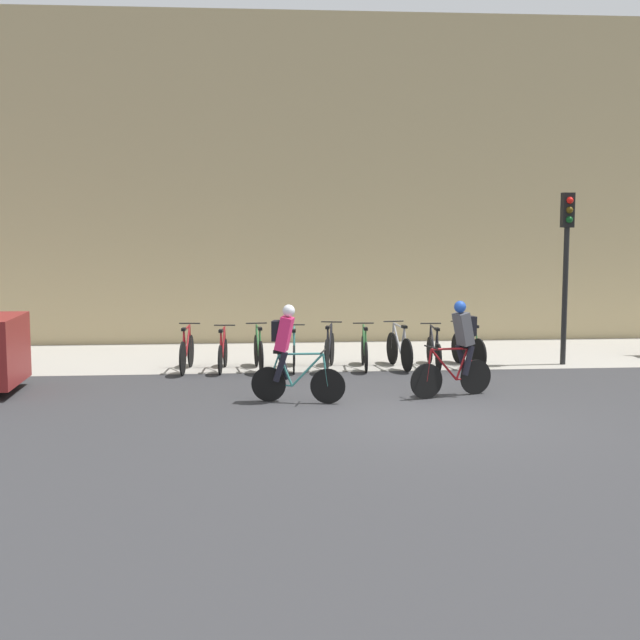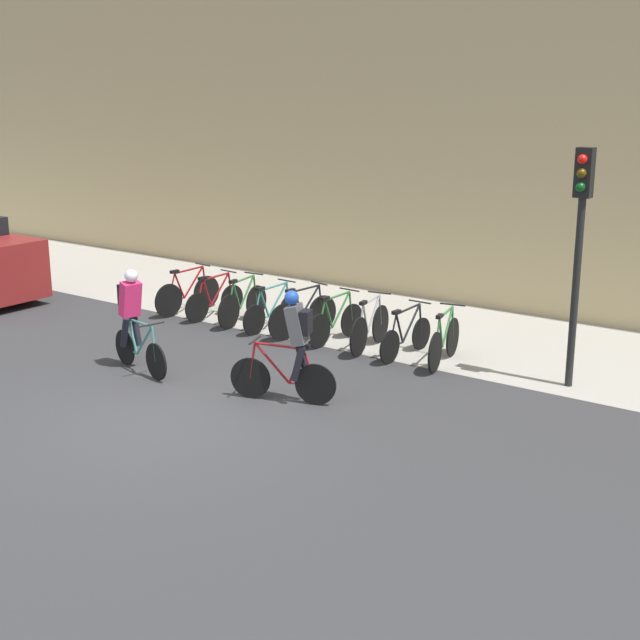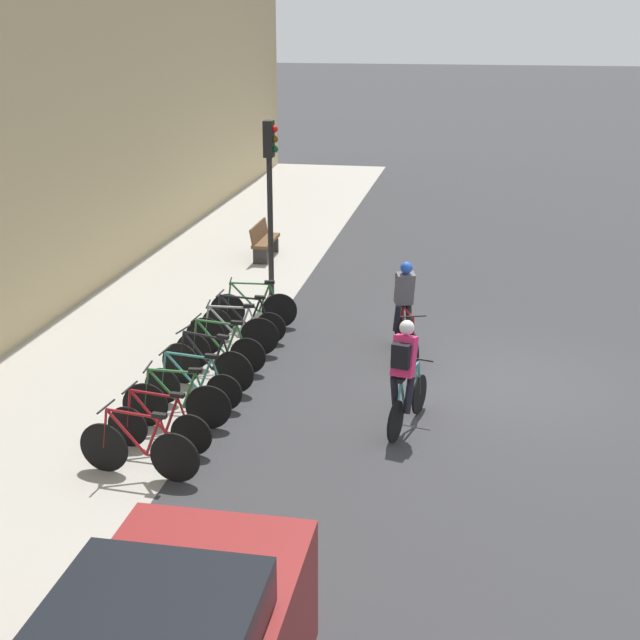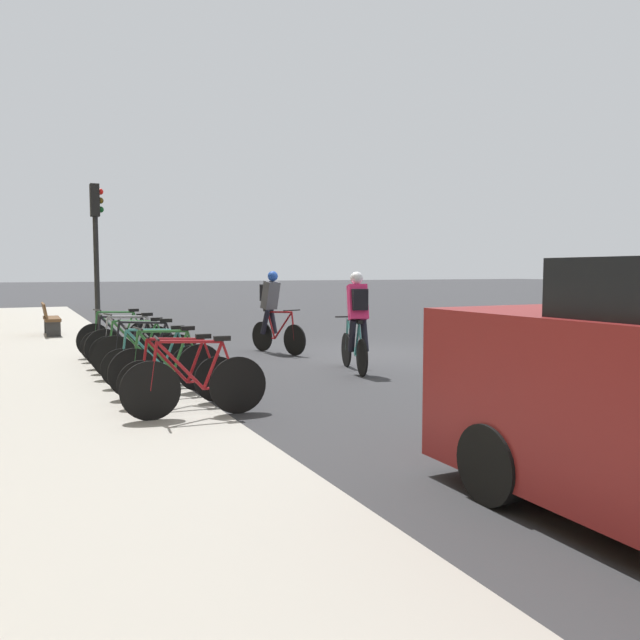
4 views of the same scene
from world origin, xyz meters
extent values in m
plane|color=#333335|center=(0.00, 0.00, 0.00)|extent=(200.00, 200.00, 0.00)
cube|color=#A39E93|center=(0.00, 6.75, 0.00)|extent=(44.00, 4.50, 0.01)
cube|color=tan|center=(0.00, 9.30, 4.23)|extent=(44.00, 0.60, 8.45)
cylinder|color=black|center=(-1.45, 1.34, 0.31)|extent=(0.62, 0.19, 0.63)
cylinder|color=black|center=(-2.49, 1.61, 0.31)|extent=(0.62, 0.19, 0.63)
cylinder|color=teal|center=(-1.80, 1.43, 0.60)|extent=(0.58, 0.18, 0.62)
cylinder|color=teal|center=(-2.19, 1.53, 0.58)|extent=(0.27, 0.11, 0.58)
cylinder|color=teal|center=(-1.92, 1.46, 0.88)|extent=(0.78, 0.24, 0.07)
cylinder|color=teal|center=(-2.28, 1.55, 0.31)|extent=(0.43, 0.14, 0.05)
cylinder|color=teal|center=(-2.40, 1.58, 0.59)|extent=(0.22, 0.09, 0.56)
cylinder|color=teal|center=(-1.49, 1.35, 0.60)|extent=(0.13, 0.06, 0.59)
cylinder|color=black|center=(-1.53, 1.36, 0.93)|extent=(0.14, 0.45, 0.03)
cube|color=black|center=(-2.30, 1.56, 0.90)|extent=(0.21, 0.13, 0.06)
cube|color=#E52866|center=(-2.21, 1.53, 1.23)|extent=(0.39, 0.39, 0.63)
sphere|color=silver|center=(-2.13, 1.51, 1.64)|extent=(0.27, 0.27, 0.22)
cylinder|color=black|center=(-2.28, 1.44, 0.66)|extent=(0.29, 0.17, 0.56)
cylinder|color=black|center=(-2.23, 1.65, 0.66)|extent=(0.26, 0.17, 0.56)
cube|color=black|center=(-2.34, 1.57, 1.28)|extent=(0.20, 0.29, 0.36)
cylinder|color=black|center=(0.37, 1.58, 0.33)|extent=(0.63, 0.25, 0.65)
cylinder|color=black|center=(1.37, 1.93, 0.33)|extent=(0.63, 0.25, 0.65)
cylinder|color=maroon|center=(0.71, 1.70, 0.61)|extent=(0.56, 0.23, 0.62)
cylinder|color=maroon|center=(1.08, 1.83, 0.59)|extent=(0.27, 0.13, 0.58)
cylinder|color=maroon|center=(0.82, 1.74, 0.89)|extent=(0.75, 0.29, 0.07)
cylinder|color=maroon|center=(1.17, 1.86, 0.32)|extent=(0.41, 0.17, 0.05)
cylinder|color=maroon|center=(1.28, 1.90, 0.60)|extent=(0.22, 0.10, 0.56)
cylinder|color=maroon|center=(0.41, 1.60, 0.62)|extent=(0.13, 0.07, 0.59)
cylinder|color=black|center=(0.45, 1.61, 0.95)|extent=(0.18, 0.44, 0.03)
cube|color=black|center=(1.19, 1.86, 0.92)|extent=(0.22, 0.14, 0.06)
cube|color=#4C4C51|center=(1.09, 1.83, 1.25)|extent=(0.41, 0.41, 0.63)
sphere|color=#1E47AD|center=(1.02, 1.81, 1.66)|extent=(0.28, 0.28, 0.22)
cylinder|color=black|center=(1.11, 1.95, 0.67)|extent=(0.30, 0.19, 0.56)
cylinder|color=black|center=(1.18, 1.74, 0.67)|extent=(0.26, 0.18, 0.56)
cube|color=black|center=(1.23, 1.88, 1.30)|extent=(0.22, 0.29, 0.36)
cylinder|color=black|center=(-4.10, 5.41, 0.36)|extent=(0.10, 0.71, 0.71)
cylinder|color=black|center=(-4.21, 4.36, 0.36)|extent=(0.10, 0.71, 0.71)
cylinder|color=maroon|center=(-4.14, 5.05, 0.64)|extent=(0.10, 0.58, 0.62)
cylinder|color=maroon|center=(-4.18, 4.67, 0.62)|extent=(0.07, 0.27, 0.58)
cylinder|color=maroon|center=(-4.15, 4.94, 0.92)|extent=(0.12, 0.78, 0.07)
cylinder|color=maroon|center=(-4.19, 4.57, 0.35)|extent=(0.07, 0.42, 0.05)
cylinder|color=maroon|center=(-4.20, 4.46, 0.63)|extent=(0.05, 0.22, 0.56)
cylinder|color=maroon|center=(-4.11, 5.37, 0.65)|extent=(0.05, 0.12, 0.59)
cylinder|color=black|center=(-4.11, 5.32, 0.98)|extent=(0.46, 0.07, 0.03)
cube|color=black|center=(-4.19, 4.55, 0.95)|extent=(0.10, 0.21, 0.06)
cylinder|color=black|center=(-3.35, 5.38, 0.31)|extent=(0.09, 0.62, 0.62)
cylinder|color=black|center=(-3.43, 4.40, 0.31)|extent=(0.09, 0.62, 0.62)
cylinder|color=maroon|center=(-3.37, 5.04, 0.59)|extent=(0.09, 0.54, 0.62)
cylinder|color=maroon|center=(-3.41, 4.68, 0.58)|extent=(0.06, 0.26, 0.58)
cylinder|color=maroon|center=(-3.38, 4.93, 0.87)|extent=(0.10, 0.73, 0.07)
cylinder|color=maroon|center=(-3.41, 4.59, 0.30)|extent=(0.07, 0.40, 0.05)
cylinder|color=maroon|center=(-3.42, 4.48, 0.58)|extent=(0.05, 0.21, 0.56)
cylinder|color=maroon|center=(-3.35, 5.34, 0.60)|extent=(0.05, 0.12, 0.58)
cylinder|color=black|center=(-3.35, 5.30, 0.93)|extent=(0.46, 0.07, 0.03)
cube|color=black|center=(-3.41, 4.57, 0.90)|extent=(0.10, 0.21, 0.06)
cylinder|color=black|center=(-2.67, 5.37, 0.35)|extent=(0.10, 0.70, 0.70)
cylinder|color=black|center=(-2.58, 4.41, 0.35)|extent=(0.10, 0.70, 0.70)
cylinder|color=#2D6B33|center=(-2.64, 5.04, 0.63)|extent=(0.09, 0.53, 0.62)
cylinder|color=#2D6B33|center=(-2.60, 4.68, 0.62)|extent=(0.06, 0.25, 0.58)
cylinder|color=#2D6B33|center=(-2.63, 4.93, 0.91)|extent=(0.11, 0.72, 0.07)
cylinder|color=#2D6B33|center=(-2.59, 4.60, 0.34)|extent=(0.07, 0.39, 0.05)
cylinder|color=#2D6B33|center=(-2.59, 4.49, 0.62)|extent=(0.05, 0.21, 0.56)
cylinder|color=#2D6B33|center=(-2.66, 5.33, 0.64)|extent=(0.05, 0.12, 0.58)
cylinder|color=black|center=(-2.66, 5.29, 0.97)|extent=(0.46, 0.07, 0.03)
cube|color=black|center=(-2.59, 4.58, 0.94)|extent=(0.10, 0.21, 0.06)
cylinder|color=black|center=(-1.82, 5.40, 0.30)|extent=(0.07, 0.60, 0.60)
cylinder|color=black|center=(-1.89, 4.37, 0.30)|extent=(0.07, 0.60, 0.60)
cylinder|color=teal|center=(-1.84, 5.05, 0.58)|extent=(0.08, 0.57, 0.62)
cylinder|color=teal|center=(-1.87, 4.67, 0.57)|extent=(0.06, 0.27, 0.58)
cylinder|color=teal|center=(-1.85, 4.94, 0.87)|extent=(0.09, 0.77, 0.07)
cylinder|color=teal|center=(-1.87, 4.57, 0.29)|extent=(0.06, 0.42, 0.05)
cylinder|color=teal|center=(-1.88, 4.46, 0.58)|extent=(0.05, 0.22, 0.56)
cylinder|color=teal|center=(-1.82, 5.36, 0.59)|extent=(0.04, 0.12, 0.59)
cylinder|color=black|center=(-1.83, 5.32, 0.92)|extent=(0.46, 0.06, 0.03)
cube|color=black|center=(-1.88, 4.55, 0.89)|extent=(0.09, 0.20, 0.06)
cylinder|color=black|center=(-0.99, 5.37, 0.36)|extent=(0.18, 0.71, 0.72)
cylinder|color=black|center=(-1.19, 4.40, 0.36)|extent=(0.18, 0.71, 0.72)
cylinder|color=black|center=(-1.06, 5.04, 0.64)|extent=(0.15, 0.55, 0.62)
cylinder|color=black|center=(-1.13, 4.68, 0.63)|extent=(0.09, 0.26, 0.58)
cylinder|color=black|center=(-1.08, 4.94, 0.92)|extent=(0.19, 0.73, 0.07)
cylinder|color=black|center=(-1.15, 4.59, 0.35)|extent=(0.11, 0.40, 0.05)
cylinder|color=black|center=(-1.17, 4.49, 0.63)|extent=(0.07, 0.21, 0.56)
cylinder|color=black|center=(-1.00, 5.34, 0.65)|extent=(0.06, 0.12, 0.58)
cylinder|color=black|center=(-1.00, 5.30, 0.98)|extent=(0.46, 0.12, 0.03)
cube|color=black|center=(-1.16, 4.57, 0.95)|extent=(0.12, 0.21, 0.06)
cylinder|color=black|center=(-0.29, 5.39, 0.32)|extent=(0.08, 0.65, 0.65)
cylinder|color=black|center=(-0.35, 4.39, 0.32)|extent=(0.08, 0.65, 0.65)
cylinder|color=#2D6B33|center=(-0.31, 5.05, 0.61)|extent=(0.07, 0.55, 0.62)
cylinder|color=#2D6B33|center=(-0.34, 4.68, 0.59)|extent=(0.06, 0.26, 0.58)
cylinder|color=#2D6B33|center=(-0.32, 4.94, 0.89)|extent=(0.09, 0.74, 0.07)
cylinder|color=#2D6B33|center=(-0.34, 4.59, 0.32)|extent=(0.06, 0.40, 0.05)
cylinder|color=#2D6B33|center=(-0.35, 4.48, 0.60)|extent=(0.05, 0.21, 0.56)
cylinder|color=#2D6B33|center=(-0.29, 5.35, 0.61)|extent=(0.04, 0.12, 0.58)
cylinder|color=black|center=(-0.30, 5.31, 0.94)|extent=(0.46, 0.06, 0.03)
cube|color=black|center=(-0.34, 4.57, 0.91)|extent=(0.09, 0.20, 0.06)
cylinder|color=black|center=(0.37, 5.38, 0.36)|extent=(0.15, 0.71, 0.72)
cylinder|color=black|center=(0.52, 4.40, 0.36)|extent=(0.15, 0.71, 0.72)
cylinder|color=#99999E|center=(0.42, 5.04, 0.64)|extent=(0.12, 0.54, 0.62)
cylinder|color=#99999E|center=(0.48, 4.68, 0.62)|extent=(0.08, 0.26, 0.58)
cylinder|color=#99999E|center=(0.44, 4.94, 0.92)|extent=(0.15, 0.73, 0.07)
cylinder|color=#99999E|center=(0.49, 4.59, 0.35)|extent=(0.09, 0.40, 0.05)
cylinder|color=#99999E|center=(0.51, 4.49, 0.63)|extent=(0.06, 0.21, 0.56)
cylinder|color=#99999E|center=(0.37, 5.34, 0.65)|extent=(0.05, 0.12, 0.58)
cylinder|color=black|center=(0.38, 5.30, 0.98)|extent=(0.46, 0.10, 0.03)
cube|color=black|center=(0.49, 4.57, 0.95)|extent=(0.11, 0.21, 0.06)
cylinder|color=black|center=(1.22, 5.41, 0.30)|extent=(0.05, 0.60, 0.60)
cylinder|color=black|center=(1.20, 4.35, 0.30)|extent=(0.05, 0.60, 0.60)
cylinder|color=black|center=(1.22, 5.05, 0.58)|extent=(0.05, 0.58, 0.62)
cylinder|color=black|center=(1.21, 4.66, 0.57)|extent=(0.05, 0.27, 0.58)
cylinder|color=black|center=(1.21, 4.94, 0.87)|extent=(0.06, 0.79, 0.07)
cylinder|color=black|center=(1.20, 4.57, 0.29)|extent=(0.04, 0.43, 0.05)
cylinder|color=black|center=(1.20, 4.45, 0.58)|extent=(0.04, 0.22, 0.56)
cylinder|color=black|center=(1.22, 5.37, 0.59)|extent=(0.04, 0.12, 0.59)
cylinder|color=black|center=(1.22, 5.33, 0.92)|extent=(0.46, 0.04, 0.03)
cube|color=black|center=(1.20, 4.55, 0.89)|extent=(0.08, 0.20, 0.06)
cylinder|color=black|center=(1.88, 5.39, 0.35)|extent=(0.17, 0.70, 0.70)
cylinder|color=black|center=(2.08, 4.38, 0.35)|extent=(0.17, 0.70, 0.70)
cylinder|color=#2D6B33|center=(1.95, 5.05, 0.63)|extent=(0.15, 0.56, 0.62)
cylinder|color=#2D6B33|center=(2.02, 4.67, 0.62)|extent=(0.09, 0.27, 0.58)
cylinder|color=#2D6B33|center=(1.97, 4.94, 0.92)|extent=(0.19, 0.76, 0.07)
cylinder|color=#2D6B33|center=(2.04, 4.58, 0.34)|extent=(0.11, 0.41, 0.05)
cylinder|color=#2D6B33|center=(2.06, 4.47, 0.63)|extent=(0.07, 0.22, 0.56)
cylinder|color=#2D6B33|center=(1.89, 5.35, 0.64)|extent=(0.06, 0.12, 0.59)
cylinder|color=black|center=(1.89, 5.31, 0.97)|extent=(0.46, 0.12, 0.03)
cube|color=black|center=(2.04, 4.56, 0.94)|extent=(0.12, 0.21, 0.06)
cylinder|color=black|center=(4.17, 5.04, 1.91)|extent=(0.12, 0.12, 3.81)
cube|color=black|center=(4.17, 5.04, 3.43)|extent=(0.26, 0.20, 0.76)
sphere|color=red|center=(4.17, 4.92, 3.64)|extent=(0.15, 0.15, 0.15)
sphere|color=#4C380A|center=(4.17, 4.92, 3.43)|extent=(0.15, 0.15, 0.15)
sphere|color=#0C4719|center=(4.17, 4.92, 3.22)|extent=(0.15, 0.15, 0.15)
camera|label=1|loc=(-2.88, -14.09, 3.33)|focal=50.00mm
camera|label=2|loc=(8.91, -8.39, 4.77)|focal=50.00mm
camera|label=3|loc=(-14.24, 0.56, 5.93)|focal=50.00mm
camera|label=4|loc=(-11.49, 6.80, 1.76)|focal=35.00mm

